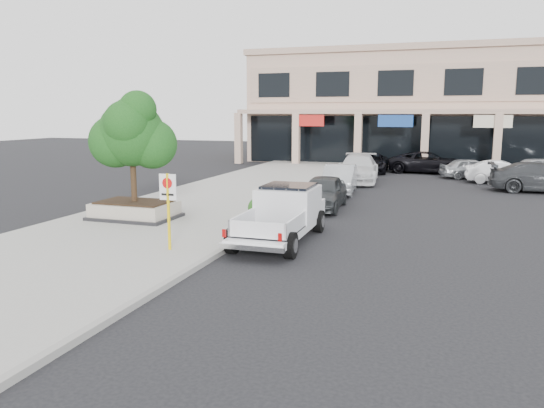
{
  "coord_description": "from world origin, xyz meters",
  "views": [
    {
      "loc": [
        4.86,
        -14.25,
        4.22
      ],
      "look_at": [
        -0.45,
        1.5,
        1.35
      ],
      "focal_mm": 35.0,
      "sensor_mm": 36.0,
      "label": 1
    }
  ],
  "objects_px": {
    "lot_car_a": "(471,168)",
    "pickup_truck": "(280,215)",
    "planter_tree": "(137,134)",
    "lot_car_e": "(543,169)",
    "curb_car_a": "(323,192)",
    "curb_car_c": "(358,169)",
    "lot_car_c": "(543,178)",
    "planter": "(135,210)",
    "curb_car_b": "(339,179)",
    "curb_car_d": "(371,163)",
    "no_parking_sign": "(168,201)",
    "lot_car_d": "(428,162)",
    "lot_car_b": "(502,172)"
  },
  "relations": [
    {
      "from": "planter_tree",
      "to": "lot_car_e",
      "type": "relative_size",
      "value": 0.94
    },
    {
      "from": "lot_car_a",
      "to": "lot_car_c",
      "type": "bearing_deg",
      "value": -164.0
    },
    {
      "from": "curb_car_c",
      "to": "lot_car_e",
      "type": "bearing_deg",
      "value": 18.15
    },
    {
      "from": "no_parking_sign",
      "to": "curb_car_b",
      "type": "distance_m",
      "value": 14.0
    },
    {
      "from": "curb_car_c",
      "to": "no_parking_sign",
      "type": "bearing_deg",
      "value": -103.37
    },
    {
      "from": "lot_car_d",
      "to": "no_parking_sign",
      "type": "bearing_deg",
      "value": 167.26
    },
    {
      "from": "planter_tree",
      "to": "lot_car_c",
      "type": "distance_m",
      "value": 21.3
    },
    {
      "from": "pickup_truck",
      "to": "lot_car_e",
      "type": "xyz_separation_m",
      "value": [
        10.84,
        20.9,
        -0.17
      ]
    },
    {
      "from": "pickup_truck",
      "to": "lot_car_c",
      "type": "relative_size",
      "value": 1.04
    },
    {
      "from": "curb_car_c",
      "to": "lot_car_a",
      "type": "height_order",
      "value": "curb_car_c"
    },
    {
      "from": "no_parking_sign",
      "to": "curb_car_a",
      "type": "bearing_deg",
      "value": 73.83
    },
    {
      "from": "planter_tree",
      "to": "lot_car_c",
      "type": "height_order",
      "value": "planter_tree"
    },
    {
      "from": "no_parking_sign",
      "to": "lot_car_b",
      "type": "bearing_deg",
      "value": 62.37
    },
    {
      "from": "lot_car_b",
      "to": "lot_car_d",
      "type": "bearing_deg",
      "value": 43.4
    },
    {
      "from": "pickup_truck",
      "to": "lot_car_e",
      "type": "relative_size",
      "value": 1.34
    },
    {
      "from": "planter",
      "to": "lot_car_b",
      "type": "relative_size",
      "value": 0.77
    },
    {
      "from": "curb_car_a",
      "to": "curb_car_c",
      "type": "bearing_deg",
      "value": 87.91
    },
    {
      "from": "planter",
      "to": "curb_car_b",
      "type": "bearing_deg",
      "value": 58.59
    },
    {
      "from": "curb_car_d",
      "to": "lot_car_e",
      "type": "bearing_deg",
      "value": -8.16
    },
    {
      "from": "lot_car_a",
      "to": "lot_car_e",
      "type": "bearing_deg",
      "value": -97.74
    },
    {
      "from": "lot_car_a",
      "to": "curb_car_a",
      "type": "bearing_deg",
      "value": 136.3
    },
    {
      "from": "planter",
      "to": "lot_car_e",
      "type": "bearing_deg",
      "value": 48.82
    },
    {
      "from": "curb_car_d",
      "to": "lot_car_b",
      "type": "distance_m",
      "value": 9.08
    },
    {
      "from": "planter_tree",
      "to": "curb_car_d",
      "type": "xyz_separation_m",
      "value": [
        6.08,
        20.35,
        -2.74
      ]
    },
    {
      "from": "planter",
      "to": "lot_car_c",
      "type": "height_order",
      "value": "lot_car_c"
    },
    {
      "from": "lot_car_a",
      "to": "pickup_truck",
      "type": "bearing_deg",
      "value": 143.93
    },
    {
      "from": "planter",
      "to": "no_parking_sign",
      "type": "distance_m",
      "value": 5.45
    },
    {
      "from": "planter_tree",
      "to": "pickup_truck",
      "type": "distance_m",
      "value": 6.85
    },
    {
      "from": "curb_car_b",
      "to": "curb_car_d",
      "type": "height_order",
      "value": "curb_car_b"
    },
    {
      "from": "lot_car_b",
      "to": "lot_car_d",
      "type": "xyz_separation_m",
      "value": [
        -4.46,
        4.39,
        0.07
      ]
    },
    {
      "from": "lot_car_a",
      "to": "lot_car_b",
      "type": "relative_size",
      "value": 0.94
    },
    {
      "from": "planter_tree",
      "to": "no_parking_sign",
      "type": "relative_size",
      "value": 1.74
    },
    {
      "from": "curb_car_d",
      "to": "lot_car_e",
      "type": "height_order",
      "value": "lot_car_e"
    },
    {
      "from": "lot_car_c",
      "to": "curb_car_d",
      "type": "bearing_deg",
      "value": 53.76
    },
    {
      "from": "lot_car_c",
      "to": "lot_car_d",
      "type": "xyz_separation_m",
      "value": [
        -6.22,
        7.51,
        -0.04
      ]
    },
    {
      "from": "planter",
      "to": "pickup_truck",
      "type": "height_order",
      "value": "pickup_truck"
    },
    {
      "from": "planter_tree",
      "to": "lot_car_d",
      "type": "bearing_deg",
      "value": 64.79
    },
    {
      "from": "curb_car_c",
      "to": "curb_car_d",
      "type": "height_order",
      "value": "curb_car_c"
    },
    {
      "from": "curb_car_c",
      "to": "planter",
      "type": "bearing_deg",
      "value": -118.42
    },
    {
      "from": "curb_car_a",
      "to": "lot_car_c",
      "type": "relative_size",
      "value": 0.8
    },
    {
      "from": "lot_car_b",
      "to": "lot_car_a",
      "type": "bearing_deg",
      "value": 38.62
    },
    {
      "from": "curb_car_a",
      "to": "lot_car_d",
      "type": "xyz_separation_m",
      "value": [
        3.79,
        16.15,
        0.01
      ]
    },
    {
      "from": "no_parking_sign",
      "to": "lot_car_a",
      "type": "height_order",
      "value": "no_parking_sign"
    },
    {
      "from": "no_parking_sign",
      "to": "lot_car_c",
      "type": "height_order",
      "value": "no_parking_sign"
    },
    {
      "from": "lot_car_c",
      "to": "lot_car_d",
      "type": "relative_size",
      "value": 1.0
    },
    {
      "from": "planter_tree",
      "to": "curb_car_b",
      "type": "height_order",
      "value": "planter_tree"
    },
    {
      "from": "planter",
      "to": "no_parking_sign",
      "type": "bearing_deg",
      "value": -46.19
    },
    {
      "from": "curb_car_a",
      "to": "curb_car_b",
      "type": "height_order",
      "value": "curb_car_b"
    },
    {
      "from": "curb_car_c",
      "to": "lot_car_d",
      "type": "distance_m",
      "value": 7.53
    },
    {
      "from": "curb_car_b",
      "to": "lot_car_a",
      "type": "height_order",
      "value": "curb_car_b"
    }
  ]
}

